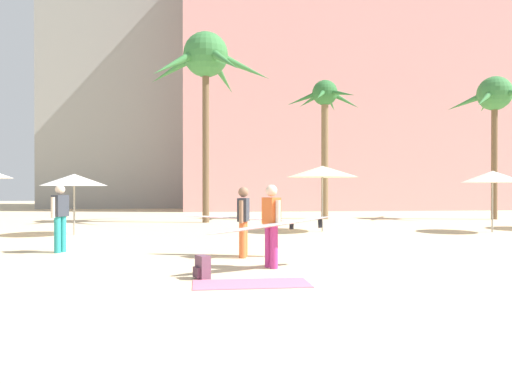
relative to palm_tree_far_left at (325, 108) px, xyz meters
name	(u,v)px	position (x,y,z in m)	size (l,w,h in m)	color
ground	(342,316)	(-4.71, -19.30, -5.91)	(120.00, 120.00, 0.00)	beige
hotel_pink	(336,91)	(4.43, 13.76, 3.76)	(24.45, 10.99, 19.34)	pink
hotel_tower_gray	(125,58)	(-13.41, 19.73, 7.52)	(12.41, 10.26, 26.87)	gray
palm_tree_far_left	(325,108)	(0.00, 0.00, 0.00)	(4.10, 3.86, 7.38)	brown
palm_tree_left	(206,63)	(-6.29, -2.02, 1.70)	(6.06, 5.70, 9.05)	brown
palm_tree_center	(495,100)	(8.78, -1.30, 0.36)	(4.37, 4.73, 7.50)	brown
cafe_umbrella_0	(74,180)	(-10.92, -7.72, -4.00)	(2.27, 2.27, 2.12)	gray
cafe_umbrella_1	(492,177)	(4.19, -8.38, -3.86)	(2.20, 2.20, 2.28)	gray
cafe_umbrella_4	(322,172)	(-1.98, -7.38, -3.66)	(2.67, 2.67, 2.47)	gray
beach_towel	(251,284)	(-5.64, -17.12, -5.90)	(1.97, 0.86, 0.01)	#EF6684
backpack	(202,268)	(-6.47, -16.54, -5.71)	(0.33, 0.35, 0.42)	#644053
person_near_left	(272,223)	(-5.07, -15.61, -4.99)	(2.79, 1.53, 1.69)	#B7337F
person_mid_right	(243,219)	(-5.51, -13.83, -5.01)	(2.96, 1.15, 1.65)	orange
person_mid_left	(60,215)	(-10.04, -12.54, -4.97)	(0.37, 0.58, 1.71)	teal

